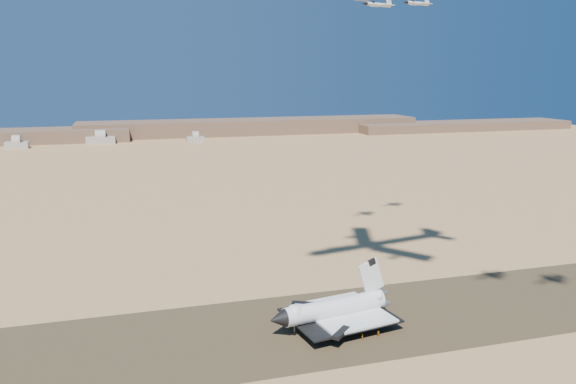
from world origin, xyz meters
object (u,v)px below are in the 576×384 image
object	(u,v)px
crew_b	(352,329)
chase_jet_d	(417,3)
crew_a	(362,337)
shuttle	(333,310)
chase_jet_c	(378,4)
crew_c	(378,333)

from	to	relation	value
crew_b	chase_jet_d	xyz separation A→B (m)	(57.88, 75.77, 101.72)
chase_jet_d	crew_a	bearing A→B (deg)	-141.66
crew_a	crew_b	distance (m)	5.45
shuttle	chase_jet_d	bearing A→B (deg)	39.38
crew_a	chase_jet_d	bearing A→B (deg)	-28.70
crew_b	chase_jet_d	bearing A→B (deg)	-48.15
chase_jet_d	crew_b	bearing A→B (deg)	-144.02
chase_jet_d	shuttle	bearing A→B (deg)	-147.72
shuttle	chase_jet_c	xyz separation A→B (m)	(38.08, 57.53, 94.56)
shuttle	chase_jet_d	distance (m)	135.48
crew_b	crew_c	bearing A→B (deg)	-139.46
crew_a	chase_jet_c	size ratio (longest dim) A/B	0.12
shuttle	chase_jet_d	xyz separation A→B (m)	(61.91, 71.04, 97.33)
shuttle	crew_a	distance (m)	12.09
chase_jet_c	chase_jet_d	distance (m)	27.54
crew_b	shuttle	bearing A→B (deg)	29.75
crew_b	chase_jet_d	size ratio (longest dim) A/B	0.11
shuttle	crew_c	world-z (taller)	shuttle
shuttle	chase_jet_d	size ratio (longest dim) A/B	2.72
shuttle	chase_jet_c	world-z (taller)	chase_jet_c
shuttle	crew_c	distance (m)	14.72
shuttle	chase_jet_c	bearing A→B (deg)	46.95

